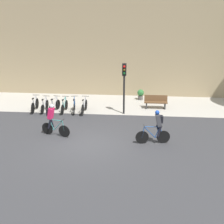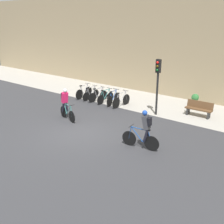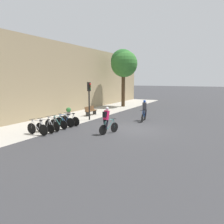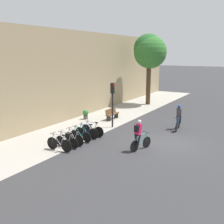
{
  "view_description": "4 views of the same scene",
  "coord_description": "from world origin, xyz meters",
  "px_view_note": "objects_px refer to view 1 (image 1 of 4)",
  "views": [
    {
      "loc": [
        2.5,
        -14.21,
        6.79
      ],
      "look_at": [
        1.03,
        2.64,
        0.85
      ],
      "focal_mm": 50.0,
      "sensor_mm": 36.0,
      "label": 1
    },
    {
      "loc": [
        9.27,
        -9.19,
        5.47
      ],
      "look_at": [
        0.75,
        1.66,
        0.81
      ],
      "focal_mm": 45.0,
      "sensor_mm": 36.0,
      "label": 2
    },
    {
      "loc": [
        -14.03,
        -5.76,
        3.52
      ],
      "look_at": [
        0.51,
        1.97,
        1.04
      ],
      "focal_mm": 35.0,
      "sensor_mm": 36.0,
      "label": 3
    },
    {
      "loc": [
        -15.7,
        -5.23,
        5.39
      ],
      "look_at": [
        -0.66,
        3.51,
        1.69
      ],
      "focal_mm": 45.0,
      "sensor_mm": 36.0,
      "label": 4
    }
  ],
  "objects_px": {
    "parked_bike_5": "(84,106)",
    "cyclist_grey": "(157,126)",
    "parked_bike_1": "(45,106)",
    "traffic_light_pole": "(124,79)",
    "parked_bike_3": "(64,106)",
    "parked_bike_0": "(35,105)",
    "bench": "(156,102)",
    "cyclist_pink": "(52,119)",
    "parked_bike_2": "(55,106)",
    "potted_plant": "(141,94)",
    "parked_bike_4": "(74,106)"
  },
  "relations": [
    {
      "from": "cyclist_pink",
      "to": "parked_bike_5",
      "type": "xyz_separation_m",
      "value": [
        1.06,
        3.83,
        -0.53
      ]
    },
    {
      "from": "parked_bike_0",
      "to": "parked_bike_4",
      "type": "distance_m",
      "value": 2.64
    },
    {
      "from": "parked_bike_3",
      "to": "parked_bike_4",
      "type": "xyz_separation_m",
      "value": [
        0.66,
        0.0,
        0.02
      ]
    },
    {
      "from": "parked_bike_2",
      "to": "parked_bike_3",
      "type": "height_order",
      "value": "parked_bike_2"
    },
    {
      "from": "parked_bike_2",
      "to": "parked_bike_4",
      "type": "relative_size",
      "value": 0.99
    },
    {
      "from": "parked_bike_3",
      "to": "parked_bike_0",
      "type": "bearing_deg",
      "value": 179.97
    },
    {
      "from": "parked_bike_4",
      "to": "cyclist_grey",
      "type": "bearing_deg",
      "value": -40.64
    },
    {
      "from": "parked_bike_2",
      "to": "parked_bike_5",
      "type": "xyz_separation_m",
      "value": [
        1.98,
        -0.0,
        0.02
      ]
    },
    {
      "from": "parked_bike_3",
      "to": "parked_bike_5",
      "type": "relative_size",
      "value": 0.93
    },
    {
      "from": "parked_bike_5",
      "to": "cyclist_pink",
      "type": "bearing_deg",
      "value": -105.43
    },
    {
      "from": "parked_bike_2",
      "to": "traffic_light_pole",
      "type": "height_order",
      "value": "traffic_light_pole"
    },
    {
      "from": "parked_bike_1",
      "to": "potted_plant",
      "type": "bearing_deg",
      "value": 26.61
    },
    {
      "from": "traffic_light_pole",
      "to": "bench",
      "type": "distance_m",
      "value": 3.05
    },
    {
      "from": "parked_bike_4",
      "to": "bench",
      "type": "height_order",
      "value": "parked_bike_4"
    },
    {
      "from": "parked_bike_5",
      "to": "cyclist_grey",
      "type": "bearing_deg",
      "value": -44.58
    },
    {
      "from": "cyclist_pink",
      "to": "parked_bike_2",
      "type": "xyz_separation_m",
      "value": [
        -0.93,
        3.83,
        -0.55
      ]
    },
    {
      "from": "parked_bike_0",
      "to": "bench",
      "type": "xyz_separation_m",
      "value": [
        7.98,
        1.24,
        0.05
      ]
    },
    {
      "from": "parked_bike_4",
      "to": "bench",
      "type": "xyz_separation_m",
      "value": [
        5.34,
        1.23,
        0.06
      ]
    },
    {
      "from": "cyclist_pink",
      "to": "parked_bike_3",
      "type": "height_order",
      "value": "cyclist_pink"
    },
    {
      "from": "parked_bike_1",
      "to": "bench",
      "type": "distance_m",
      "value": 7.42
    },
    {
      "from": "cyclist_pink",
      "to": "bench",
      "type": "height_order",
      "value": "cyclist_pink"
    },
    {
      "from": "parked_bike_3",
      "to": "traffic_light_pole",
      "type": "xyz_separation_m",
      "value": [
        3.9,
        -0.04,
        1.89
      ]
    },
    {
      "from": "parked_bike_5",
      "to": "potted_plant",
      "type": "bearing_deg",
      "value": 40.8
    },
    {
      "from": "bench",
      "to": "parked_bike_0",
      "type": "bearing_deg",
      "value": -171.2
    },
    {
      "from": "cyclist_grey",
      "to": "bench",
      "type": "height_order",
      "value": "cyclist_grey"
    },
    {
      "from": "parked_bike_0",
      "to": "parked_bike_5",
      "type": "distance_m",
      "value": 3.3
    },
    {
      "from": "parked_bike_2",
      "to": "parked_bike_3",
      "type": "relative_size",
      "value": 1.0
    },
    {
      "from": "parked_bike_0",
      "to": "parked_bike_1",
      "type": "xyz_separation_m",
      "value": [
        0.66,
        -0.0,
        -0.03
      ]
    },
    {
      "from": "parked_bike_2",
      "to": "bench",
      "type": "height_order",
      "value": "parked_bike_2"
    },
    {
      "from": "parked_bike_1",
      "to": "parked_bike_3",
      "type": "distance_m",
      "value": 1.32
    },
    {
      "from": "parked_bike_0",
      "to": "parked_bike_1",
      "type": "distance_m",
      "value": 0.66
    },
    {
      "from": "cyclist_pink",
      "to": "potted_plant",
      "type": "height_order",
      "value": "cyclist_pink"
    },
    {
      "from": "potted_plant",
      "to": "parked_bike_4",
      "type": "bearing_deg",
      "value": -143.84
    },
    {
      "from": "parked_bike_1",
      "to": "parked_bike_3",
      "type": "relative_size",
      "value": 1.01
    },
    {
      "from": "parked_bike_1",
      "to": "traffic_light_pole",
      "type": "distance_m",
      "value": 5.55
    },
    {
      "from": "parked_bike_0",
      "to": "traffic_light_pole",
      "type": "height_order",
      "value": "traffic_light_pole"
    },
    {
      "from": "parked_bike_1",
      "to": "bench",
      "type": "bearing_deg",
      "value": 9.6
    },
    {
      "from": "parked_bike_0",
      "to": "potted_plant",
      "type": "height_order",
      "value": "parked_bike_0"
    },
    {
      "from": "cyclist_pink",
      "to": "cyclist_grey",
      "type": "xyz_separation_m",
      "value": [
        5.51,
        -0.56,
        -0.0
      ]
    },
    {
      "from": "cyclist_pink",
      "to": "parked_bike_0",
      "type": "distance_m",
      "value": 4.47
    },
    {
      "from": "cyclist_pink",
      "to": "potted_plant",
      "type": "xyz_separation_m",
      "value": [
        4.71,
        6.98,
        -0.51
      ]
    },
    {
      "from": "parked_bike_5",
      "to": "potted_plant",
      "type": "xyz_separation_m",
      "value": [
        3.65,
        3.15,
        0.02
      ]
    },
    {
      "from": "cyclist_grey",
      "to": "parked_bike_5",
      "type": "height_order",
      "value": "cyclist_grey"
    },
    {
      "from": "parked_bike_2",
      "to": "traffic_light_pole",
      "type": "bearing_deg",
      "value": -0.47
    },
    {
      "from": "parked_bike_1",
      "to": "parked_bike_3",
      "type": "bearing_deg",
      "value": 0.04
    },
    {
      "from": "parked_bike_2",
      "to": "potted_plant",
      "type": "xyz_separation_m",
      "value": [
        5.63,
        3.15,
        0.04
      ]
    },
    {
      "from": "parked_bike_1",
      "to": "parked_bike_0",
      "type": "bearing_deg",
      "value": 179.83
    },
    {
      "from": "parked_bike_0",
      "to": "parked_bike_4",
      "type": "height_order",
      "value": "parked_bike_0"
    },
    {
      "from": "cyclist_grey",
      "to": "parked_bike_2",
      "type": "distance_m",
      "value": 7.8
    },
    {
      "from": "parked_bike_5",
      "to": "bench",
      "type": "distance_m",
      "value": 4.84
    }
  ]
}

